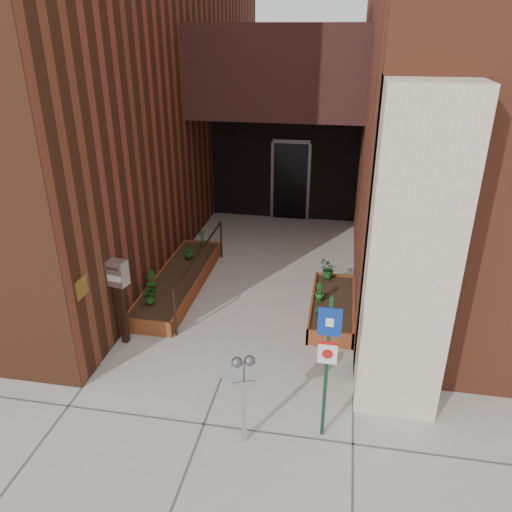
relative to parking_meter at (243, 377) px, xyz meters
The scene contains 15 objects.
ground 1.67m from the parking_meter, 116.97° to the left, with size 80.00×80.00×0.00m, color #9E9991.
architecture 9.02m from the parking_meter, 95.52° to the left, with size 20.00×14.60×10.00m.
planter_left 4.52m from the parking_meter, 119.00° to the left, with size 0.90×3.60×0.30m.
planter_right 3.63m from the parking_meter, 73.47° to the left, with size 0.80×2.20×0.30m.
handrail 4.17m from the parking_meter, 113.31° to the left, with size 0.04×3.34×0.90m.
parking_meter is the anchor object (origin of this frame).
sign_post 1.07m from the parking_meter, 15.77° to the left, with size 0.29×0.07×2.09m.
payment_dropbox 3.06m from the parking_meter, 142.97° to the left, with size 0.34×0.27×1.53m.
shrub_left_a 3.59m from the parking_meter, 130.34° to the left, with size 0.30×0.30×0.33m, color #23621C.
shrub_left_b 4.00m from the parking_meter, 128.17° to the left, with size 0.22×0.22×0.41m, color #1F4F16.
shrub_left_c 5.21m from the parking_meter, 114.91° to the left, with size 0.19×0.19×0.34m, color #17521A.
shrub_left_d 5.81m from the parking_meter, 110.99° to the left, with size 0.20×0.20×0.38m, color #21621C.
shrub_right_a 3.50m from the parking_meter, 77.42° to the left, with size 0.18×0.18×0.32m, color #21601B.
shrub_right_b 3.01m from the parking_meter, 75.26° to the left, with size 0.16×0.16×0.29m, color #1B611E.
shrub_right_c 4.39m from the parking_meter, 78.64° to the left, with size 0.34×0.34×0.37m, color #19581C.
Camera 1 is at (1.62, -5.99, 4.93)m, focal length 35.00 mm.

